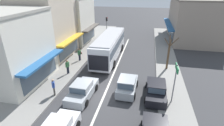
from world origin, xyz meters
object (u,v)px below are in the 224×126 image
sedan_queue_gap_filler (82,90)px  pedestrian_far_walker (67,66)px  city_bus (109,45)px  parked_sedan_kerb_second (156,90)px  pedestrian_with_handbag_near (79,54)px  hatchback_adjacent_lane_trail (127,85)px  traffic_light_downstreet (107,25)px  street_tree_right (168,54)px  directional_road_sign (176,75)px  pedestrian_browsing_midblock (54,86)px

sedan_queue_gap_filler → pedestrian_far_walker: bearing=130.0°
city_bus → parked_sedan_kerb_second: 10.30m
pedestrian_with_handbag_near → pedestrian_far_walker: same height
hatchback_adjacent_lane_trail → pedestrian_with_handbag_near: bearing=140.0°
parked_sedan_kerb_second → traffic_light_downstreet: (-8.46, 16.40, 2.19)m
hatchback_adjacent_lane_trail → street_tree_right: size_ratio=0.91×
city_bus → traffic_light_downstreet: (-2.31, 8.23, 0.97)m
directional_road_sign → sedan_queue_gap_filler: bearing=-174.4°
directional_road_sign → street_tree_right: size_ratio=0.88×
pedestrian_with_handbag_near → directional_road_sign: bearing=-31.6°
traffic_light_downstreet → pedestrian_browsing_midblock: bearing=-91.8°
parked_sedan_kerb_second → pedestrian_browsing_midblock: (-9.03, -1.86, 0.40)m
city_bus → pedestrian_with_handbag_near: city_bus is taller
sedan_queue_gap_filler → directional_road_sign: bearing=5.6°
hatchback_adjacent_lane_trail → pedestrian_far_walker: (-6.99, 2.09, 0.36)m
pedestrian_browsing_midblock → pedestrian_far_walker: (-0.61, 4.20, 0.00)m
sedan_queue_gap_filler → pedestrian_far_walker: 4.89m
sedan_queue_gap_filler → pedestrian_browsing_midblock: (-2.53, -0.47, 0.40)m
city_bus → pedestrian_browsing_midblock: (-2.88, -10.03, -0.81)m
directional_road_sign → pedestrian_browsing_midblock: directional_road_sign is taller
city_bus → sedan_queue_gap_filler: (-0.35, -9.56, -1.22)m
parked_sedan_kerb_second → hatchback_adjacent_lane_trail: bearing=174.7°
directional_road_sign → pedestrian_far_walker: 11.50m
traffic_light_downstreet → hatchback_adjacent_lane_trail: bearing=-70.2°
city_bus → directional_road_sign: size_ratio=3.02×
directional_road_sign → pedestrian_browsing_midblock: 10.58m
sedan_queue_gap_filler → street_tree_right: (7.93, 7.42, 1.26)m
pedestrian_far_walker → pedestrian_with_handbag_near: bearing=91.4°
pedestrian_browsing_midblock → street_tree_right: bearing=37.1°
parked_sedan_kerb_second → pedestrian_browsing_midblock: size_ratio=2.59×
street_tree_right → traffic_light_downstreet: bearing=133.6°
directional_road_sign → hatchback_adjacent_lane_trail: bearing=167.7°
sedan_queue_gap_filler → parked_sedan_kerb_second: bearing=12.1°
sedan_queue_gap_filler → street_tree_right: size_ratio=1.04×
pedestrian_with_handbag_near → hatchback_adjacent_lane_trail: bearing=-40.0°
traffic_light_downstreet → street_tree_right: traffic_light_downstreet is taller
parked_sedan_kerb_second → pedestrian_browsing_midblock: pedestrian_browsing_midblock is taller
street_tree_right → city_bus: bearing=164.2°
sedan_queue_gap_filler → street_tree_right: 10.93m
parked_sedan_kerb_second → traffic_light_downstreet: 18.58m
sedan_queue_gap_filler → street_tree_right: bearing=43.1°
city_bus → directional_road_sign: directional_road_sign is taller
directional_road_sign → pedestrian_browsing_midblock: (-10.38, -1.24, -1.61)m
parked_sedan_kerb_second → pedestrian_far_walker: size_ratio=2.59×
traffic_light_downstreet → pedestrian_far_walker: bearing=-94.8°
city_bus → traffic_light_downstreet: bearing=105.7°
hatchback_adjacent_lane_trail → directional_road_sign: (4.00, -0.87, 1.97)m
hatchback_adjacent_lane_trail → pedestrian_browsing_midblock: 6.73m
directional_road_sign → pedestrian_browsing_midblock: bearing=-173.2°
parked_sedan_kerb_second → pedestrian_far_walker: bearing=166.4°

